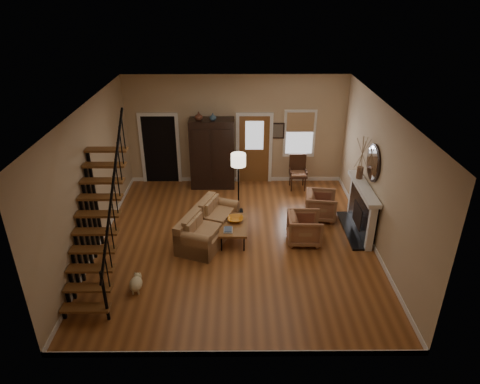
{
  "coord_description": "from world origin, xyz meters",
  "views": [
    {
      "loc": [
        0.04,
        -8.69,
        5.7
      ],
      "look_at": [
        0.1,
        0.4,
        1.15
      ],
      "focal_mm": 32.0,
      "sensor_mm": 36.0,
      "label": 1
    }
  ],
  "objects_px": {
    "armchair_right": "(321,206)",
    "side_chair": "(298,173)",
    "coffee_table": "(233,232)",
    "armoire": "(212,154)",
    "sofa": "(209,225)",
    "armchair_left": "(305,228)",
    "floor_lamp": "(238,184)"
  },
  "relations": [
    {
      "from": "floor_lamp",
      "to": "side_chair",
      "type": "distance_m",
      "value": 2.33
    },
    {
      "from": "coffee_table",
      "to": "side_chair",
      "type": "relative_size",
      "value": 1.1
    },
    {
      "from": "armchair_right",
      "to": "floor_lamp",
      "type": "relative_size",
      "value": 0.47
    },
    {
      "from": "sofa",
      "to": "armchair_left",
      "type": "relative_size",
      "value": 2.49
    },
    {
      "from": "armchair_right",
      "to": "side_chair",
      "type": "xyz_separation_m",
      "value": [
        -0.38,
        1.79,
        0.15
      ]
    },
    {
      "from": "armoire",
      "to": "sofa",
      "type": "relative_size",
      "value": 1.05
    },
    {
      "from": "coffee_table",
      "to": "floor_lamp",
      "type": "distance_m",
      "value": 1.51
    },
    {
      "from": "sofa",
      "to": "armchair_right",
      "type": "distance_m",
      "value": 3.05
    },
    {
      "from": "coffee_table",
      "to": "armchair_right",
      "type": "relative_size",
      "value": 1.4
    },
    {
      "from": "armoire",
      "to": "sofa",
      "type": "xyz_separation_m",
      "value": [
        0.04,
        -2.96,
        -0.68
      ]
    },
    {
      "from": "armoire",
      "to": "floor_lamp",
      "type": "distance_m",
      "value": 1.84
    },
    {
      "from": "coffee_table",
      "to": "armchair_left",
      "type": "relative_size",
      "value": 1.4
    },
    {
      "from": "armoire",
      "to": "sofa",
      "type": "height_order",
      "value": "armoire"
    },
    {
      "from": "sofa",
      "to": "side_chair",
      "type": "bearing_deg",
      "value": 68.47
    },
    {
      "from": "armoire",
      "to": "side_chair",
      "type": "xyz_separation_m",
      "value": [
        2.55,
        -0.2,
        -0.54
      ]
    },
    {
      "from": "floor_lamp",
      "to": "armchair_right",
      "type": "bearing_deg",
      "value": -8.47
    },
    {
      "from": "armoire",
      "to": "coffee_table",
      "type": "height_order",
      "value": "armoire"
    },
    {
      "from": "coffee_table",
      "to": "armchair_left",
      "type": "height_order",
      "value": "armchair_left"
    },
    {
      "from": "armchair_left",
      "to": "side_chair",
      "type": "height_order",
      "value": "side_chair"
    },
    {
      "from": "coffee_table",
      "to": "floor_lamp",
      "type": "height_order",
      "value": "floor_lamp"
    },
    {
      "from": "armoire",
      "to": "armchair_right",
      "type": "xyz_separation_m",
      "value": [
        2.93,
        -1.99,
        -0.69
      ]
    },
    {
      "from": "coffee_table",
      "to": "armchair_left",
      "type": "distance_m",
      "value": 1.71
    },
    {
      "from": "armoire",
      "to": "armchair_right",
      "type": "height_order",
      "value": "armoire"
    },
    {
      "from": "armchair_left",
      "to": "armchair_right",
      "type": "height_order",
      "value": "armchair_left"
    },
    {
      "from": "floor_lamp",
      "to": "armchair_left",
      "type": "bearing_deg",
      "value": -42.85
    },
    {
      "from": "armoire",
      "to": "sofa",
      "type": "bearing_deg",
      "value": -89.2
    },
    {
      "from": "armchair_right",
      "to": "floor_lamp",
      "type": "height_order",
      "value": "floor_lamp"
    },
    {
      "from": "armchair_left",
      "to": "floor_lamp",
      "type": "relative_size",
      "value": 0.47
    },
    {
      "from": "side_chair",
      "to": "sofa",
      "type": "bearing_deg",
      "value": -132.29
    },
    {
      "from": "armoire",
      "to": "coffee_table",
      "type": "distance_m",
      "value": 3.21
    },
    {
      "from": "armchair_right",
      "to": "side_chair",
      "type": "height_order",
      "value": "side_chair"
    },
    {
      "from": "armchair_left",
      "to": "floor_lamp",
      "type": "distance_m",
      "value": 2.2
    }
  ]
}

